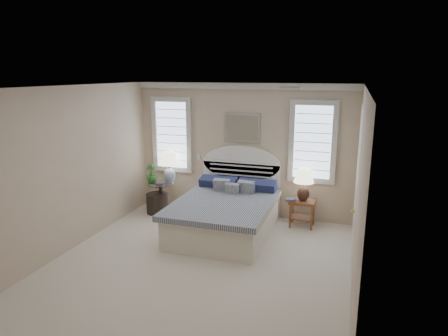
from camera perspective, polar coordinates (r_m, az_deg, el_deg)
floor at (r=6.32m, az=-3.79°, el=-13.82°), size 4.50×5.00×0.01m
ceiling at (r=5.62m, az=-4.23°, el=11.46°), size 4.50×5.00×0.01m
wall_back at (r=8.14m, az=2.62°, el=2.52°), size 4.50×0.02×2.70m
wall_left at (r=6.97m, az=-21.41°, el=-0.27°), size 0.02×5.00×2.70m
wall_right at (r=5.42m, az=18.67°, el=-3.80°), size 0.02×5.00×2.70m
crown_molding at (r=7.95m, az=2.64°, el=11.63°), size 4.50×0.08×0.12m
hvac_vent at (r=6.07m, az=9.50°, el=11.28°), size 0.30×0.20×0.02m
switch_plate at (r=8.46m, az=-3.63°, el=1.55°), size 0.08×0.01×0.12m
window_left at (r=8.61m, az=-7.42°, el=4.72°), size 0.90×0.06×1.60m
window_right at (r=7.82m, az=12.55°, el=3.63°), size 0.90×0.06×1.60m
painting at (r=8.02m, az=2.58°, el=5.77°), size 0.74×0.04×0.58m
closet_door at (r=6.62m, az=18.39°, el=-2.06°), size 0.02×1.80×2.40m
bed at (r=7.42m, az=0.37°, el=-6.27°), size 1.72×2.28×1.47m
side_table_left at (r=8.55m, az=-9.01°, el=-3.76°), size 0.56×0.56×0.63m
nightstand_right at (r=7.81m, az=11.11°, el=-5.53°), size 0.50×0.40×0.53m
floor_pot at (r=8.57m, az=-9.50°, el=-4.99°), size 0.52×0.52×0.42m
lamp_left at (r=8.44m, az=-7.85°, el=0.62°), size 0.42×0.42×0.66m
lamp_right at (r=7.63m, az=11.32°, el=-1.88°), size 0.49×0.49×0.62m
potted_plant at (r=8.49m, az=-10.34°, el=-0.83°), size 0.29×0.29×0.40m
books_left at (r=8.36m, az=-9.04°, el=-2.26°), size 0.17×0.14×0.04m
books_right at (r=7.64m, az=9.54°, el=-4.55°), size 0.19×0.14×0.05m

